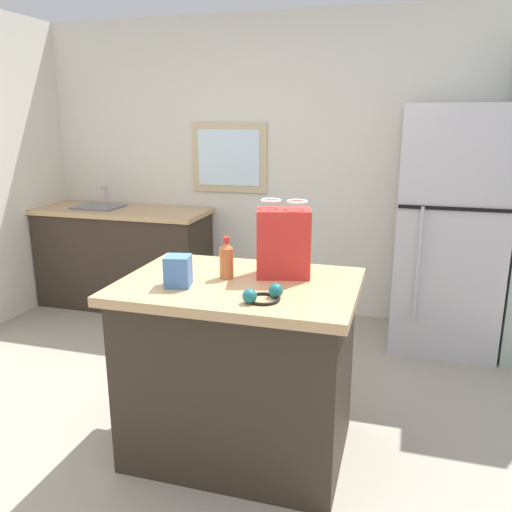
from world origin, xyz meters
TOP-DOWN VIEW (x-y plane):
  - ground at (0.00, 0.00)m, footprint 5.80×5.80m
  - back_wall at (-0.01, 2.29)m, footprint 4.83×0.13m
  - kitchen_island at (0.10, 0.14)m, footprint 1.14×0.81m
  - refrigerator at (1.17, 1.86)m, footprint 0.75×0.75m
  - sink_counter at (-1.59, 1.93)m, footprint 1.56×0.60m
  - shopping_bag at (0.28, 0.29)m, footprint 0.29×0.23m
  - small_box at (-0.15, 0.00)m, footprint 0.14×0.14m
  - bottle at (0.02, 0.18)m, footprint 0.07×0.07m
  - ear_defenders at (0.28, -0.08)m, footprint 0.21×0.21m

SIDE VIEW (x-z plane):
  - ground at x=0.00m, z-range 0.00..0.00m
  - sink_counter at x=-1.59m, z-range -0.08..1.00m
  - kitchen_island at x=0.10m, z-range 0.00..0.93m
  - refrigerator at x=1.17m, z-range 0.00..1.78m
  - ear_defenders at x=0.28m, z-range 0.92..0.98m
  - small_box at x=-0.15m, z-range 0.92..1.07m
  - bottle at x=0.02m, z-range 0.91..1.12m
  - shopping_bag at x=0.28m, z-range 0.91..1.29m
  - back_wall at x=-0.01m, z-range 0.00..2.53m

